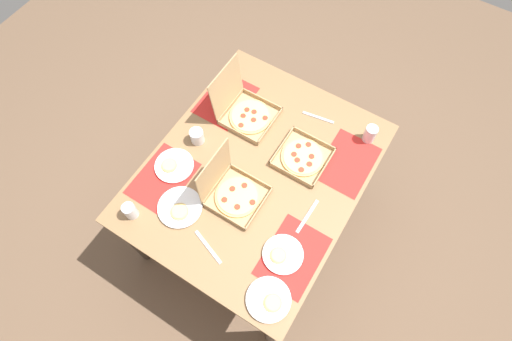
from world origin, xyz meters
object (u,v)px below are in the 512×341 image
object	(u,v)px
plate_near_left	(174,166)
cup_red	(130,211)
pizza_box_corner_left	(245,110)
plate_far_left	(180,208)
plate_middle	(282,255)
cup_clear_left	(370,134)
pizza_box_corner_right	(303,157)
cup_spare	(197,136)
pizza_box_edge_far	(233,191)
plate_far_right	(269,300)

from	to	relation	value
plate_near_left	cup_red	xyz separation A→B (m)	(-0.33, 0.01, 0.04)
pizza_box_corner_left	plate_far_left	distance (m)	0.67
pizza_box_corner_left	plate_middle	bearing A→B (deg)	-135.10
plate_middle	plate_near_left	xyz separation A→B (m)	(0.11, 0.75, -0.00)
plate_near_left	cup_clear_left	xyz separation A→B (m)	(0.72, -0.83, 0.04)
plate_far_left	plate_near_left	world-z (taller)	same
plate_near_left	cup_red	bearing A→B (deg)	177.58
pizza_box_corner_right	cup_red	distance (m)	0.95
plate_far_left	cup_red	world-z (taller)	cup_red
plate_middle	cup_spare	distance (m)	0.80
pizza_box_corner_left	pizza_box_edge_far	xyz separation A→B (m)	(-0.46, -0.22, -0.00)
plate_far_right	cup_clear_left	bearing A→B (deg)	-1.29
pizza_box_edge_far	pizza_box_corner_right	world-z (taller)	pizza_box_edge_far
pizza_box_corner_right	pizza_box_corner_left	bearing A→B (deg)	79.97
pizza_box_edge_far	pizza_box_corner_left	bearing A→B (deg)	25.28
plate_middle	plate_far_left	distance (m)	0.58
pizza_box_corner_right	plate_near_left	size ratio (longest dim) A/B	1.28
plate_middle	plate_far_right	world-z (taller)	same
pizza_box_corner_right	plate_near_left	world-z (taller)	pizza_box_corner_right
pizza_box_corner_right	cup_red	xyz separation A→B (m)	(-0.75, 0.59, 0.04)
pizza_box_corner_right	cup_red	bearing A→B (deg)	141.96
pizza_box_corner_left	plate_near_left	distance (m)	0.51
plate_far_left	pizza_box_corner_right	bearing A→B (deg)	-33.72
pizza_box_corner_left	cup_red	distance (m)	0.84
plate_far_left	cup_red	size ratio (longest dim) A/B	2.41
plate_far_left	cup_spare	size ratio (longest dim) A/B	2.65
pizza_box_corner_left	plate_far_left	xyz separation A→B (m)	(-0.67, -0.03, -0.04)
pizza_box_edge_far	plate_far_right	world-z (taller)	pizza_box_edge_far
cup_clear_left	plate_far_left	bearing A→B (deg)	144.04
pizza_box_corner_left	plate_far_right	xyz separation A→B (m)	(-0.82, -0.65, -0.04)
pizza_box_edge_far	plate_near_left	distance (m)	0.37
pizza_box_edge_far	plate_near_left	bearing A→B (deg)	94.63
plate_middle	cup_spare	bearing A→B (deg)	66.70
plate_far_right	pizza_box_corner_left	bearing A→B (deg)	38.54
pizza_box_corner_right	plate_far_left	xyz separation A→B (m)	(-0.59, 0.40, -0.00)
pizza_box_edge_far	plate_near_left	size ratio (longest dim) A/B	1.43
plate_far_right	cup_red	xyz separation A→B (m)	(-0.00, 0.82, 0.04)
cup_red	plate_near_left	bearing A→B (deg)	-2.42
plate_middle	cup_spare	xyz separation A→B (m)	(0.32, 0.73, 0.03)
pizza_box_edge_far	pizza_box_corner_right	distance (m)	0.44
plate_far_left	cup_clear_left	distance (m)	1.11
pizza_box_corner_left	plate_far_right	world-z (taller)	pizza_box_corner_left
pizza_box_corner_right	plate_middle	size ratio (longest dim) A/B	1.34
pizza_box_corner_right	pizza_box_edge_far	bearing A→B (deg)	152.03
plate_middle	plate_far_left	xyz separation A→B (m)	(-0.07, 0.57, 0.00)
plate_near_left	cup_red	distance (m)	0.34
cup_red	plate_far_left	bearing A→B (deg)	-50.77
pizza_box_edge_far	cup_spare	distance (m)	0.39
plate_far_left	plate_near_left	distance (m)	0.25
plate_far_left	plate_far_right	xyz separation A→B (m)	(-0.15, -0.63, -0.00)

